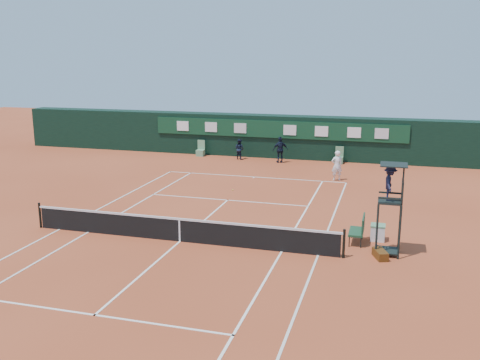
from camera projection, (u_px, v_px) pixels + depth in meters
name	position (u px, v px, depth m)	size (l,w,h in m)	color
ground	(180.00, 241.00, 21.20)	(90.00, 90.00, 0.00)	#B44C2A
court_lines	(180.00, 241.00, 21.20)	(11.05, 23.85, 0.01)	silver
tennis_net	(180.00, 229.00, 21.08)	(12.90, 0.10, 1.10)	black
back_wall	(278.00, 136.00, 38.39)	(40.00, 1.65, 3.00)	black
linesman_chair_left	(201.00, 152.00, 38.96)	(0.55, 0.50, 1.15)	#62956B
linesman_chair_right	(339.00, 159.00, 36.29)	(0.55, 0.50, 1.15)	#537F58
umpire_chair	(391.00, 190.00, 19.30)	(0.96, 0.95, 3.42)	black
player_bench	(359.00, 228.00, 20.91)	(0.56, 1.20, 1.10)	#1A4127
tennis_bag	(380.00, 254.00, 19.43)	(0.36, 0.82, 0.31)	black
cooler	(378.00, 232.00, 21.28)	(0.57, 0.57, 0.65)	white
tennis_ball	(233.00, 190.00, 29.12)	(0.06, 0.06, 0.06)	#D6EA36
player	(337.00, 166.00, 31.28)	(0.65, 0.43, 1.78)	white
ball_kid_left	(239.00, 149.00, 37.68)	(0.70, 0.55, 1.44)	black
ball_kid_right	(280.00, 150.00, 36.43)	(1.05, 0.44, 1.78)	black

